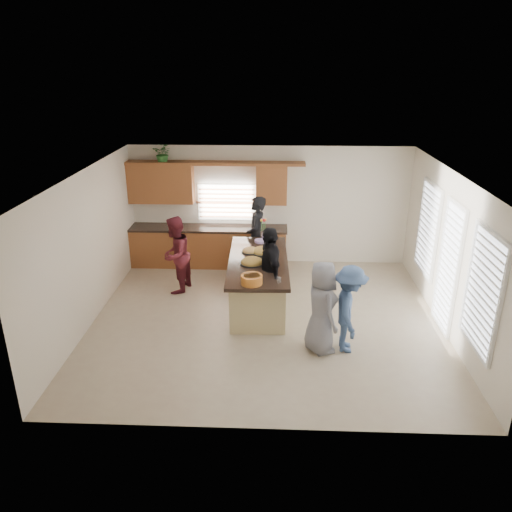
{
  "coord_description": "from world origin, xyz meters",
  "views": [
    {
      "loc": [
        0.17,
        -8.36,
        4.6
      ],
      "look_at": [
        -0.2,
        0.38,
        1.15
      ],
      "focal_mm": 35.0,
      "sensor_mm": 36.0,
      "label": 1
    }
  ],
  "objects_px": {
    "woman_left_back": "(256,236)",
    "woman_left_mid": "(175,255)",
    "woman_left_front": "(270,272)",
    "woman_right_front": "(321,307)",
    "island": "(258,283)",
    "woman_right_back": "(349,309)",
    "salad_bowl": "(252,279)"
  },
  "relations": [
    {
      "from": "woman_left_front",
      "to": "woman_right_front",
      "type": "distance_m",
      "value": 1.53
    },
    {
      "from": "salad_bowl",
      "to": "woman_left_mid",
      "type": "relative_size",
      "value": 0.23
    },
    {
      "from": "woman_left_back",
      "to": "woman_left_mid",
      "type": "bearing_deg",
      "value": -56.45
    },
    {
      "from": "woman_left_back",
      "to": "woman_right_front",
      "type": "bearing_deg",
      "value": 22.97
    },
    {
      "from": "woman_left_back",
      "to": "woman_left_mid",
      "type": "relative_size",
      "value": 1.11
    },
    {
      "from": "woman_right_front",
      "to": "woman_left_mid",
      "type": "bearing_deg",
      "value": 32.38
    },
    {
      "from": "woman_left_back",
      "to": "woman_right_back",
      "type": "bearing_deg",
      "value": 30.08
    },
    {
      "from": "island",
      "to": "woman_right_back",
      "type": "height_order",
      "value": "woman_right_back"
    },
    {
      "from": "woman_right_front",
      "to": "woman_left_front",
      "type": "bearing_deg",
      "value": 15.14
    },
    {
      "from": "island",
      "to": "woman_right_front",
      "type": "height_order",
      "value": "woman_right_front"
    },
    {
      "from": "salad_bowl",
      "to": "woman_right_back",
      "type": "relative_size",
      "value": 0.25
    },
    {
      "from": "salad_bowl",
      "to": "woman_left_back",
      "type": "height_order",
      "value": "woman_left_back"
    },
    {
      "from": "salad_bowl",
      "to": "woman_right_front",
      "type": "height_order",
      "value": "woman_right_front"
    },
    {
      "from": "salad_bowl",
      "to": "woman_right_back",
      "type": "xyz_separation_m",
      "value": [
        1.64,
        -0.52,
        -0.28
      ]
    },
    {
      "from": "island",
      "to": "woman_right_back",
      "type": "distance_m",
      "value": 2.3
    },
    {
      "from": "island",
      "to": "woman_right_front",
      "type": "xyz_separation_m",
      "value": [
        1.11,
        -1.69,
        0.35
      ]
    },
    {
      "from": "woman_right_back",
      "to": "woman_right_front",
      "type": "xyz_separation_m",
      "value": [
        -0.46,
        -0.03,
        0.04
      ]
    },
    {
      "from": "woman_right_front",
      "to": "woman_left_back",
      "type": "bearing_deg",
      "value": 0.73
    },
    {
      "from": "island",
      "to": "woman_right_front",
      "type": "relative_size",
      "value": 1.7
    },
    {
      "from": "woman_left_mid",
      "to": "woman_right_front",
      "type": "distance_m",
      "value": 3.6
    },
    {
      "from": "woman_left_mid",
      "to": "island",
      "type": "bearing_deg",
      "value": 86.99
    },
    {
      "from": "salad_bowl",
      "to": "woman_left_back",
      "type": "distance_m",
      "value": 2.65
    },
    {
      "from": "woman_right_back",
      "to": "woman_right_front",
      "type": "bearing_deg",
      "value": 97.82
    },
    {
      "from": "salad_bowl",
      "to": "woman_right_front",
      "type": "bearing_deg",
      "value": -25.35
    },
    {
      "from": "woman_left_front",
      "to": "island",
      "type": "bearing_deg",
      "value": -166.38
    },
    {
      "from": "salad_bowl",
      "to": "woman_left_front",
      "type": "bearing_deg",
      "value": 66.16
    },
    {
      "from": "salad_bowl",
      "to": "woman_left_back",
      "type": "xyz_separation_m",
      "value": [
        -0.03,
        2.64,
        -0.13
      ]
    },
    {
      "from": "island",
      "to": "woman_right_back",
      "type": "relative_size",
      "value": 1.8
    },
    {
      "from": "island",
      "to": "woman_left_front",
      "type": "height_order",
      "value": "woman_left_front"
    },
    {
      "from": "woman_left_front",
      "to": "woman_right_back",
      "type": "height_order",
      "value": "woman_left_front"
    },
    {
      "from": "woman_left_back",
      "to": "woman_left_mid",
      "type": "height_order",
      "value": "woman_left_back"
    },
    {
      "from": "salad_bowl",
      "to": "woman_left_mid",
      "type": "distance_m",
      "value": 2.36
    }
  ]
}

